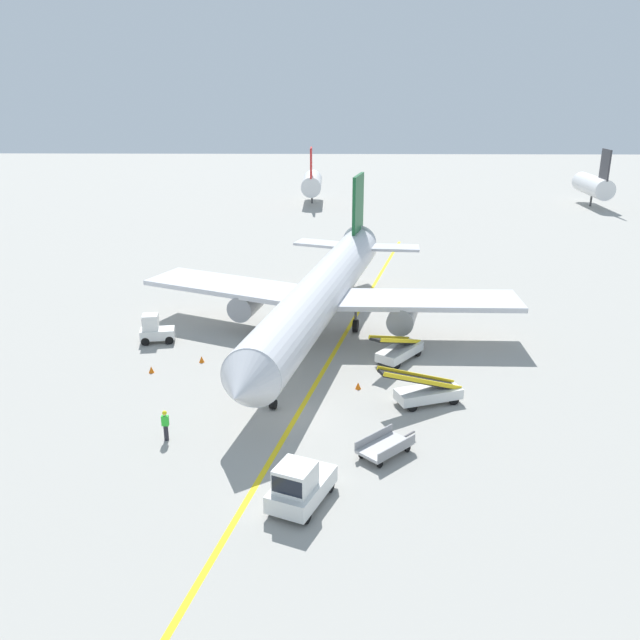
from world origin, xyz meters
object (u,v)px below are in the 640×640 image
object	(u,v)px
airliner	(323,292)
baggage_cart_loaded	(385,447)
safety_cone_nose_left	(151,369)
pushback_tug	(300,485)
safety_cone_wingtip_left	(358,386)
baggage_tug_near_wing	(155,330)
safety_cone_nose_right	(202,359)
ground_crew_marshaller	(165,424)
belt_loader_aft_hold	(399,350)
belt_loader_forward_hold	(427,391)

from	to	relation	value
airliner	baggage_cart_loaded	size ratio (longest dim) A/B	10.83
airliner	safety_cone_nose_left	bearing A→B (deg)	-148.00
pushback_tug	safety_cone_wingtip_left	size ratio (longest dim) A/B	9.22
baggage_cart_loaded	baggage_tug_near_wing	bearing A→B (deg)	135.29
baggage_tug_near_wing	safety_cone_nose_right	size ratio (longest dim) A/B	5.89
ground_crew_marshaller	safety_cone_nose_right	distance (m)	10.32
pushback_tug	safety_cone_nose_left	size ratio (longest dim) A/B	9.22
baggage_tug_near_wing	safety_cone_nose_left	distance (m)	5.52
safety_cone_nose_left	safety_cone_nose_right	world-z (taller)	same
baggage_tug_near_wing	ground_crew_marshaller	distance (m)	14.51
safety_cone_wingtip_left	baggage_cart_loaded	bearing A→B (deg)	-82.03
baggage_cart_loaded	ground_crew_marshaller	xyz separation A→B (m)	(-11.29, 1.27, 0.44)
baggage_cart_loaded	pushback_tug	bearing A→B (deg)	-133.58
baggage_cart_loaded	safety_cone_wingtip_left	distance (m)	7.72
baggage_cart_loaded	safety_cone_nose_right	bearing A→B (deg)	134.50
safety_cone_wingtip_left	safety_cone_nose_left	bearing A→B (deg)	170.62
airliner	safety_cone_nose_right	bearing A→B (deg)	-147.57
belt_loader_aft_hold	safety_cone_wingtip_left	size ratio (longest dim) A/B	10.78
safety_cone_wingtip_left	safety_cone_nose_right	bearing A→B (deg)	159.12
belt_loader_forward_hold	safety_cone_nose_right	distance (m)	15.34
baggage_cart_loaded	ground_crew_marshaller	distance (m)	11.37
belt_loader_aft_hold	safety_cone_nose_right	size ratio (longest dim) A/B	10.78
pushback_tug	safety_cone_nose_right	size ratio (longest dim) A/B	9.22
baggage_tug_near_wing	belt_loader_aft_hold	size ratio (longest dim) A/B	0.55
ground_crew_marshaller	safety_cone_wingtip_left	distance (m)	12.06
belt_loader_aft_hold	baggage_cart_loaded	distance (m)	12.27
pushback_tug	belt_loader_forward_hold	distance (m)	12.16
pushback_tug	belt_loader_aft_hold	size ratio (longest dim) A/B	0.86
ground_crew_marshaller	pushback_tug	bearing A→B (deg)	-37.51
pushback_tug	baggage_tug_near_wing	size ratio (longest dim) A/B	1.57
ground_crew_marshaller	safety_cone_nose_right	world-z (taller)	ground_crew_marshaller
airliner	belt_loader_forward_hold	bearing A→B (deg)	-60.45
ground_crew_marshaller	safety_cone_wingtip_left	world-z (taller)	ground_crew_marshaller
safety_cone_nose_right	safety_cone_wingtip_left	xyz separation A→B (m)	(10.30, -3.93, 0.00)
pushback_tug	baggage_cart_loaded	distance (m)	5.92
airliner	safety_cone_nose_left	world-z (taller)	airliner
airliner	baggage_cart_loaded	world-z (taller)	airliner
airliner	safety_cone_wingtip_left	size ratio (longest dim) A/B	79.63
belt_loader_aft_hold	baggage_cart_loaded	bearing A→B (deg)	-98.47
pushback_tug	ground_crew_marshaller	distance (m)	9.11
pushback_tug	baggage_cart_loaded	size ratio (longest dim) A/B	1.25
belt_loader_forward_hold	belt_loader_aft_hold	xyz separation A→B (m)	(-1.00, 6.37, 0.00)
pushback_tug	baggage_cart_loaded	world-z (taller)	pushback_tug
baggage_cart_loaded	safety_cone_wingtip_left	xyz separation A→B (m)	(-1.07, 7.64, -0.25)
safety_cone_wingtip_left	belt_loader_aft_hold	bearing A→B (deg)	57.33
baggage_tug_near_wing	pushback_tug	bearing A→B (deg)	-59.89
safety_cone_nose_left	belt_loader_aft_hold	bearing A→B (deg)	8.12
belt_loader_forward_hold	safety_cone_nose_right	world-z (taller)	belt_loader_forward_hold
belt_loader_aft_hold	safety_cone_nose_right	xyz separation A→B (m)	(-13.18, -0.55, -0.56)
belt_loader_forward_hold	belt_loader_aft_hold	distance (m)	6.45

